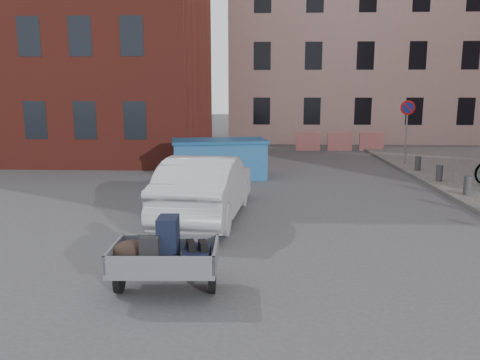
{
  "coord_description": "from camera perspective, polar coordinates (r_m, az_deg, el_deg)",
  "views": [
    {
      "loc": [
        -0.08,
        -10.28,
        3.06
      ],
      "look_at": [
        -0.53,
        0.22,
        1.1
      ],
      "focal_mm": 35.0,
      "sensor_mm": 36.0,
      "label": 1
    }
  ],
  "objects": [
    {
      "name": "building_pink",
      "position": [
        33.08,
        13.66,
        17.11
      ],
      "size": [
        16.0,
        8.0,
        14.0
      ],
      "primitive_type": "cube",
      "color": "#C8A39A",
      "rests_on": "ground"
    },
    {
      "name": "no_parking_sign",
      "position": [
        20.7,
        19.7,
        7.05
      ],
      "size": [
        0.6,
        0.09,
        2.65
      ],
      "color": "gray",
      "rests_on": "sidewalk"
    },
    {
      "name": "bollards",
      "position": [
        15.2,
        26.0,
        -0.62
      ],
      "size": [
        0.22,
        9.02,
        0.55
      ],
      "color": "#3A3A3D",
      "rests_on": "sidewalk"
    },
    {
      "name": "building_brick",
      "position": [
        25.24,
        -19.35,
        18.97
      ],
      "size": [
        12.0,
        10.0,
        14.0
      ],
      "primitive_type": "cube",
      "color": "#591E16",
      "rests_on": "ground"
    },
    {
      "name": "dumpster",
      "position": [
        17.0,
        -2.55,
        2.61
      ],
      "size": [
        3.63,
        2.34,
        1.41
      ],
      "rotation": [
        0.0,
        0.0,
        0.19
      ],
      "color": "#1C5086",
      "rests_on": "ground"
    },
    {
      "name": "ground",
      "position": [
        10.72,
        2.8,
        -6.03
      ],
      "size": [
        120.0,
        120.0,
        0.0
      ],
      "primitive_type": "plane",
      "color": "#38383A",
      "rests_on": "ground"
    },
    {
      "name": "silver_car",
      "position": [
        11.58,
        -4.14,
        -0.81
      ],
      "size": [
        2.11,
        4.88,
        1.56
      ],
      "primitive_type": "imported",
      "rotation": [
        0.0,
        0.0,
        3.04
      ],
      "color": "#9B9DA2",
      "rests_on": "ground"
    },
    {
      "name": "trailer",
      "position": [
        7.35,
        -9.22,
        -9.04
      ],
      "size": [
        1.64,
        1.83,
        1.2
      ],
      "rotation": [
        0.0,
        0.0,
        0.04
      ],
      "color": "black",
      "rests_on": "ground"
    },
    {
      "name": "barriers",
      "position": [
        25.76,
        12.06,
        4.62
      ],
      "size": [
        4.7,
        0.18,
        1.0
      ],
      "color": "red",
      "rests_on": "ground"
    }
  ]
}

